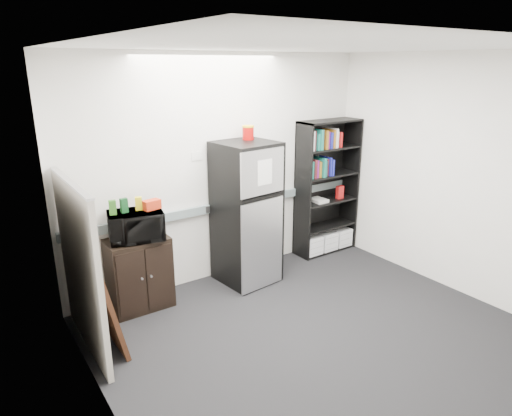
{
  "coord_description": "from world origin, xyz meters",
  "views": [
    {
      "loc": [
        -2.7,
        -2.9,
        2.57
      ],
      "look_at": [
        -0.11,
        0.9,
        1.1
      ],
      "focal_mm": 32.0,
      "sensor_mm": 36.0,
      "label": 1
    }
  ],
  "objects_px": {
    "microwave": "(136,226)",
    "refrigerator": "(247,213)",
    "cubicle_partition": "(80,268)",
    "cabinet": "(139,274)",
    "bookshelf": "(327,189)"
  },
  "relations": [
    {
      "from": "bookshelf",
      "to": "microwave",
      "type": "distance_m",
      "value": 2.75
    },
    {
      "from": "microwave",
      "to": "refrigerator",
      "type": "distance_m",
      "value": 1.34
    },
    {
      "from": "microwave",
      "to": "refrigerator",
      "type": "height_order",
      "value": "refrigerator"
    },
    {
      "from": "bookshelf",
      "to": "cubicle_partition",
      "type": "xyz_separation_m",
      "value": [
        -3.43,
        -0.49,
        -0.1
      ]
    },
    {
      "from": "cubicle_partition",
      "to": "cabinet",
      "type": "xyz_separation_m",
      "value": [
        0.68,
        0.42,
        -0.41
      ]
    },
    {
      "from": "bookshelf",
      "to": "refrigerator",
      "type": "bearing_deg",
      "value": -174.17
    },
    {
      "from": "cubicle_partition",
      "to": "cabinet",
      "type": "height_order",
      "value": "cubicle_partition"
    },
    {
      "from": "cubicle_partition",
      "to": "refrigerator",
      "type": "bearing_deg",
      "value": 9.6
    },
    {
      "from": "cabinet",
      "to": "cubicle_partition",
      "type": "bearing_deg",
      "value": -148.14
    },
    {
      "from": "cabinet",
      "to": "refrigerator",
      "type": "height_order",
      "value": "refrigerator"
    },
    {
      "from": "cabinet",
      "to": "refrigerator",
      "type": "bearing_deg",
      "value": -3.42
    },
    {
      "from": "refrigerator",
      "to": "bookshelf",
      "type": "bearing_deg",
      "value": -0.33
    },
    {
      "from": "cabinet",
      "to": "microwave",
      "type": "xyz_separation_m",
      "value": [
        0.0,
        -0.02,
        0.55
      ]
    },
    {
      "from": "cabinet",
      "to": "refrigerator",
      "type": "xyz_separation_m",
      "value": [
        1.34,
        -0.08,
        0.46
      ]
    },
    {
      "from": "bookshelf",
      "to": "cabinet",
      "type": "height_order",
      "value": "bookshelf"
    }
  ]
}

